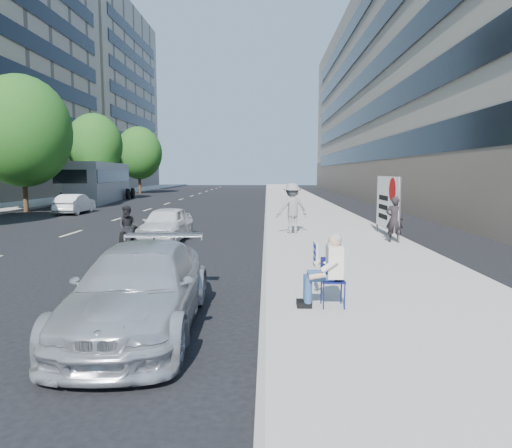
{
  "coord_description": "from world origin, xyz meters",
  "views": [
    {
      "loc": [
        1.51,
        -10.34,
        2.5
      ],
      "look_at": [
        1.21,
        2.22,
        1.07
      ],
      "focal_mm": 32.0,
      "sensor_mm": 36.0,
      "label": 1
    }
  ],
  "objects_px": {
    "motorcycle": "(129,229)",
    "white_sedan_near": "(166,224)",
    "pedestrian_woman": "(394,220)",
    "white_sedan_mid": "(75,204)",
    "jogger": "(292,208)",
    "protest_banner": "(387,203)",
    "bus": "(100,183)",
    "seated_protester": "(327,266)",
    "parked_sedan": "(140,289)"
  },
  "relations": [
    {
      "from": "white_sedan_near",
      "to": "white_sedan_mid",
      "type": "xyz_separation_m",
      "value": [
        -8.01,
        10.98,
        -0.03
      ]
    },
    {
      "from": "white_sedan_near",
      "to": "bus",
      "type": "distance_m",
      "value": 24.66
    },
    {
      "from": "seated_protester",
      "to": "protest_banner",
      "type": "distance_m",
      "value": 9.47
    },
    {
      "from": "pedestrian_woman",
      "to": "white_sedan_near",
      "type": "xyz_separation_m",
      "value": [
        -7.97,
        1.09,
        -0.3
      ]
    },
    {
      "from": "white_sedan_mid",
      "to": "motorcycle",
      "type": "height_order",
      "value": "motorcycle"
    },
    {
      "from": "seated_protester",
      "to": "parked_sedan",
      "type": "xyz_separation_m",
      "value": [
        -3.06,
        -0.84,
        -0.21
      ]
    },
    {
      "from": "protest_banner",
      "to": "parked_sedan",
      "type": "bearing_deg",
      "value": -123.5
    },
    {
      "from": "parked_sedan",
      "to": "white_sedan_near",
      "type": "relative_size",
      "value": 1.24
    },
    {
      "from": "motorcycle",
      "to": "seated_protester",
      "type": "bearing_deg",
      "value": -58.81
    },
    {
      "from": "protest_banner",
      "to": "motorcycle",
      "type": "relative_size",
      "value": 1.49
    },
    {
      "from": "pedestrian_woman",
      "to": "bus",
      "type": "distance_m",
      "value": 29.81
    },
    {
      "from": "protest_banner",
      "to": "white_sedan_mid",
      "type": "distance_m",
      "value": 19.33
    },
    {
      "from": "white_sedan_mid",
      "to": "motorcycle",
      "type": "distance_m",
      "value": 14.56
    },
    {
      "from": "bus",
      "to": "pedestrian_woman",
      "type": "bearing_deg",
      "value": -57.65
    },
    {
      "from": "white_sedan_near",
      "to": "bus",
      "type": "bearing_deg",
      "value": 117.9
    },
    {
      "from": "white_sedan_mid",
      "to": "bus",
      "type": "xyz_separation_m",
      "value": [
        -2.53,
        11.29,
        1.04
      ]
    },
    {
      "from": "jogger",
      "to": "parked_sedan",
      "type": "xyz_separation_m",
      "value": [
        -2.99,
        -10.6,
        -0.46
      ]
    },
    {
      "from": "pedestrian_woman",
      "to": "parked_sedan",
      "type": "distance_m",
      "value": 10.43
    },
    {
      "from": "pedestrian_woman",
      "to": "motorcycle",
      "type": "distance_m",
      "value": 8.85
    },
    {
      "from": "seated_protester",
      "to": "parked_sedan",
      "type": "distance_m",
      "value": 3.18
    },
    {
      "from": "white_sedan_mid",
      "to": "jogger",
      "type": "bearing_deg",
      "value": 141.46
    },
    {
      "from": "bus",
      "to": "white_sedan_near",
      "type": "bearing_deg",
      "value": -70.71
    },
    {
      "from": "white_sedan_mid",
      "to": "motorcycle",
      "type": "relative_size",
      "value": 1.76
    },
    {
      "from": "protest_banner",
      "to": "white_sedan_near",
      "type": "bearing_deg",
      "value": -177.96
    },
    {
      "from": "motorcycle",
      "to": "bus",
      "type": "bearing_deg",
      "value": 104.0
    },
    {
      "from": "seated_protester",
      "to": "white_sedan_near",
      "type": "distance_m",
      "value": 9.78
    },
    {
      "from": "white_sedan_near",
      "to": "seated_protester",
      "type": "bearing_deg",
      "value": -58.52
    },
    {
      "from": "protest_banner",
      "to": "seated_protester",
      "type": "bearing_deg",
      "value": -110.75
    },
    {
      "from": "pedestrian_woman",
      "to": "parked_sedan",
      "type": "xyz_separation_m",
      "value": [
        -6.3,
        -8.31,
        -0.26
      ]
    },
    {
      "from": "pedestrian_woman",
      "to": "protest_banner",
      "type": "relative_size",
      "value": 0.5
    },
    {
      "from": "jogger",
      "to": "pedestrian_woman",
      "type": "relative_size",
      "value": 1.26
    },
    {
      "from": "protest_banner",
      "to": "motorcycle",
      "type": "height_order",
      "value": "protest_banner"
    },
    {
      "from": "seated_protester",
      "to": "protest_banner",
      "type": "xyz_separation_m",
      "value": [
        3.35,
        8.85,
        0.53
      ]
    },
    {
      "from": "protest_banner",
      "to": "bus",
      "type": "relative_size",
      "value": 0.25
    },
    {
      "from": "protest_banner",
      "to": "white_sedan_mid",
      "type": "height_order",
      "value": "protest_banner"
    },
    {
      "from": "protest_banner",
      "to": "motorcycle",
      "type": "xyz_separation_m",
      "value": [
        -8.94,
        -1.99,
        -0.76
      ]
    },
    {
      "from": "seated_protester",
      "to": "bus",
      "type": "height_order",
      "value": "bus"
    },
    {
      "from": "protest_banner",
      "to": "jogger",
      "type": "bearing_deg",
      "value": 165.0
    },
    {
      "from": "seated_protester",
      "to": "parked_sedan",
      "type": "bearing_deg",
      "value": -164.64
    },
    {
      "from": "pedestrian_woman",
      "to": "bus",
      "type": "relative_size",
      "value": 0.13
    },
    {
      "from": "seated_protester",
      "to": "white_sedan_near",
      "type": "relative_size",
      "value": 0.36
    },
    {
      "from": "seated_protester",
      "to": "pedestrian_woman",
      "type": "distance_m",
      "value": 8.14
    },
    {
      "from": "pedestrian_woman",
      "to": "white_sedan_mid",
      "type": "xyz_separation_m",
      "value": [
        -15.98,
        12.07,
        -0.33
      ]
    },
    {
      "from": "seated_protester",
      "to": "pedestrian_woman",
      "type": "relative_size",
      "value": 0.85
    },
    {
      "from": "protest_banner",
      "to": "bus",
      "type": "height_order",
      "value": "bus"
    },
    {
      "from": "motorcycle",
      "to": "pedestrian_woman",
      "type": "bearing_deg",
      "value": -4.01
    },
    {
      "from": "pedestrian_woman",
      "to": "motorcycle",
      "type": "bearing_deg",
      "value": 23.49
    },
    {
      "from": "motorcycle",
      "to": "white_sedan_near",
      "type": "bearing_deg",
      "value": 55.24
    },
    {
      "from": "motorcycle",
      "to": "bus",
      "type": "xyz_separation_m",
      "value": [
        -9.68,
        23.97,
        1.0
      ]
    },
    {
      "from": "protest_banner",
      "to": "bus",
      "type": "bearing_deg",
      "value": 130.26
    }
  ]
}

